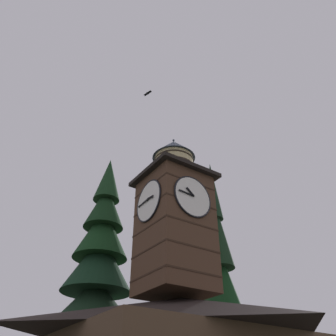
{
  "coord_description": "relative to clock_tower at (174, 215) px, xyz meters",
  "views": [
    {
      "loc": [
        13.19,
        13.32,
        1.29
      ],
      "look_at": [
        2.7,
        -2.2,
        13.78
      ],
      "focal_mm": 37.1,
      "sensor_mm": 36.0,
      "label": 1
    }
  ],
  "objects": [
    {
      "name": "clock_tower",
      "position": [
        0.0,
        0.0,
        0.0
      ],
      "size": [
        4.24,
        4.24,
        10.38
      ],
      "color": "#4C3323",
      "rests_on": "building_main"
    },
    {
      "name": "pine_tree_behind",
      "position": [
        1.92,
        -6.0,
        -2.97
      ],
      "size": [
        6.26,
        6.26,
        17.11
      ],
      "color": "#473323",
      "rests_on": "ground_plane"
    },
    {
      "name": "moon",
      "position": [
        -10.72,
        -31.58,
        2.33
      ],
      "size": [
        1.56,
        1.56,
        1.56
      ],
      "color": "silver"
    },
    {
      "name": "pine_tree_aside",
      "position": [
        -8.5,
        -5.86,
        -2.32
      ],
      "size": [
        5.06,
        5.06,
        20.67
      ],
      "color": "#473323",
      "rests_on": "ground_plane"
    },
    {
      "name": "flying_bird_high",
      "position": [
        1.15,
        -1.85,
        11.1
      ],
      "size": [
        0.36,
        0.76,
        0.14
      ],
      "color": "black"
    }
  ]
}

